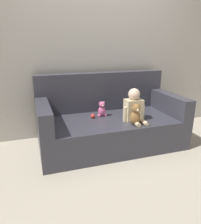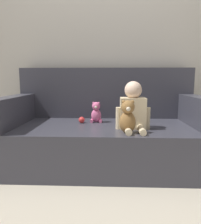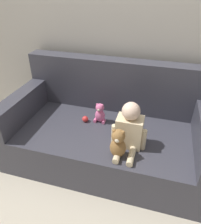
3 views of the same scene
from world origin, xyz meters
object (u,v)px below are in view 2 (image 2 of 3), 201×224
person_baby (133,109)px  couch (105,131)px  toy_ball (82,120)px  plush_toy_side (96,113)px  teddy_bear_brown (128,117)px

person_baby → couch: bearing=133.1°
person_baby → toy_ball: size_ratio=6.83×
couch → plush_toy_side: size_ratio=9.14×
toy_ball → person_baby: bearing=-26.3°
person_baby → toy_ball: 0.56m
couch → teddy_bear_brown: bearing=-66.0°
plush_toy_side → toy_ball: size_ratio=3.41×
couch → toy_ball: 0.26m
couch → person_baby: couch is taller
teddy_bear_brown → person_baby: bearing=70.0°
couch → plush_toy_side: (-0.09, 0.02, 0.18)m
person_baby → plush_toy_side: 0.45m
teddy_bear_brown → toy_ball: 0.60m
plush_toy_side → toy_ball: plush_toy_side is taller
teddy_bear_brown → toy_ball: (-0.43, 0.41, -0.10)m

